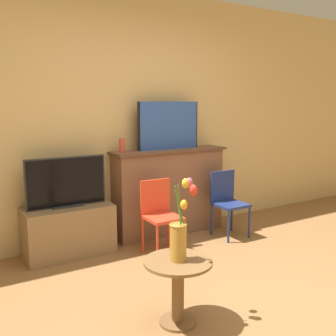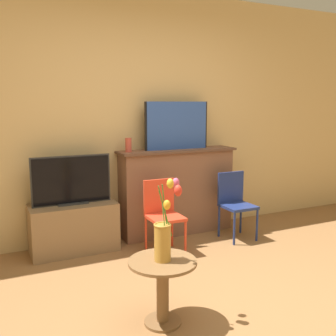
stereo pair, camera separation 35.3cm
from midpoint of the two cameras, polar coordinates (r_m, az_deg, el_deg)
ground_plane at (r=2.93m, az=14.11°, el=-21.61°), size 14.00×14.00×0.00m
wall_back at (r=4.36m, az=-3.37°, el=7.52°), size 8.00×0.06×2.70m
fireplace_mantel at (r=4.52m, az=3.52°, el=-3.26°), size 1.38×0.34×0.98m
painting at (r=4.42m, az=3.60°, el=6.15°), size 0.77×0.03×0.53m
mantel_candle at (r=4.18m, az=-3.37°, el=3.33°), size 0.07×0.07×0.15m
tv_stand at (r=4.09m, az=-11.13°, el=-8.52°), size 0.86×0.41×0.49m
tv_monitor at (r=3.97m, az=-11.37°, el=-1.85°), size 0.78×0.12×0.49m
chair_red at (r=3.96m, az=1.79°, el=-6.29°), size 0.33×0.33×0.73m
chair_blue at (r=4.47m, az=11.96°, el=-4.66°), size 0.33×0.33×0.73m
side_table at (r=2.76m, az=3.03°, el=-16.29°), size 0.47×0.47×0.45m
vase_tulips at (r=2.63m, az=3.37°, el=-9.39°), size 0.21×0.17×0.55m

